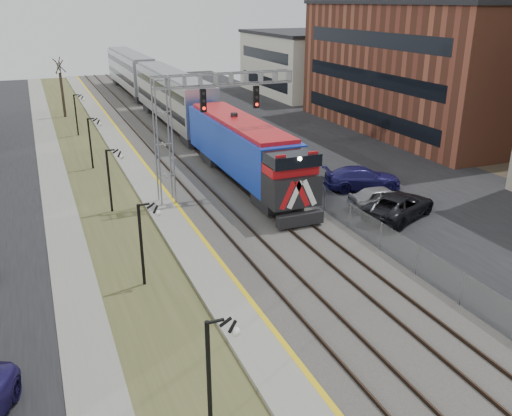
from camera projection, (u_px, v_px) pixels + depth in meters
sidewalk at (55, 184)px, 38.67m from camera, size 2.00×120.00×0.08m
grass_median at (98, 180)px, 39.74m from camera, size 4.00×120.00×0.06m
platform at (139, 174)px, 40.77m from camera, size 2.00×120.00×0.24m
ballast_bed at (202, 167)px, 42.55m from camera, size 8.00×120.00×0.20m
parking_lot at (336, 153)px, 46.83m from camera, size 16.00×120.00×0.04m
platform_edge at (150, 171)px, 41.04m from camera, size 0.24×120.00×0.01m
track_near at (178, 167)px, 41.78m from camera, size 1.58×120.00×0.15m
track_far at (221, 163)px, 43.02m from camera, size 1.58×120.00×0.15m
train at (164, 94)px, 58.37m from camera, size 3.00×63.05×5.33m
signal_gantry at (190, 117)px, 33.54m from camera, size 9.00×1.07×8.15m
lampposts at (140, 243)px, 24.59m from camera, size 0.14×62.14×4.00m
fence at (252, 153)px, 43.78m from camera, size 0.04×120.00×1.60m
buildings_east at (505, 76)px, 46.23m from camera, size 16.00×76.00×15.00m
car_lot_c at (399, 206)px, 32.57m from camera, size 5.95×4.54×1.50m
car_lot_d at (362, 179)px, 37.53m from camera, size 5.72×3.46×1.55m
car_lot_e at (382, 198)px, 33.93m from camera, size 4.49×2.35×1.46m
car_lot_f at (292, 158)px, 42.68m from camera, size 4.69×2.94×1.46m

